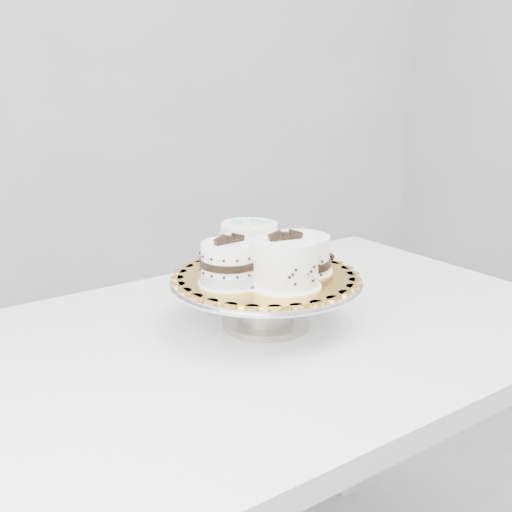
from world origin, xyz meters
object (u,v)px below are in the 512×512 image
cake_stand (266,293)px  cake_dots (249,243)px  cake_swirl (285,264)px  cake_banded (230,265)px  table (273,372)px  cake_ribbon (299,255)px  cake_board (266,276)px

cake_stand → cake_dots: cake_dots is taller
cake_swirl → cake_banded: 0.09m
table → cake_banded: size_ratio=11.09×
cake_stand → cake_ribbon: 0.09m
cake_stand → cake_dots: bearing=83.5°
cake_banded → cake_ribbon: (0.14, -0.00, -0.00)m
table → cake_dots: 0.24m
cake_stand → cake_dots: 0.10m
cake_board → cake_dots: cake_dots is taller
table → cake_ribbon: (0.05, 0.00, 0.21)m
cake_swirl → cake_board: bearing=96.9°
cake_banded → cake_dots: (0.08, 0.08, 0.01)m
cake_board → cake_dots: (0.01, 0.07, 0.04)m
table → cake_board: cake_board is taller
table → cake_ribbon: 0.22m
cake_banded → cake_ribbon: size_ratio=0.81×
cake_swirl → cake_dots: bearing=94.3°
cake_board → table: bearing=-46.3°
table → cake_swirl: size_ratio=9.61×
cake_swirl → cake_ribbon: (0.06, 0.06, -0.01)m
cake_stand → cake_board: bearing=0.0°
table → cake_ribbon: cake_ribbon is taller
cake_ribbon → cake_dots: bearing=112.9°
cake_swirl → cake_banded: (-0.07, 0.06, -0.01)m
cake_swirl → cake_ribbon: cake_swirl is taller
cake_board → cake_swirl: cake_swirl is taller
table → cake_swirl: (-0.01, -0.05, 0.22)m
cake_board → cake_ribbon: (0.06, -0.01, 0.03)m
cake_ribbon → cake_board: bearing=163.3°
cake_board → cake_banded: cake_banded is taller
table → cake_swirl: bearing=-108.6°
cake_swirl → cake_ribbon: bearing=50.1°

